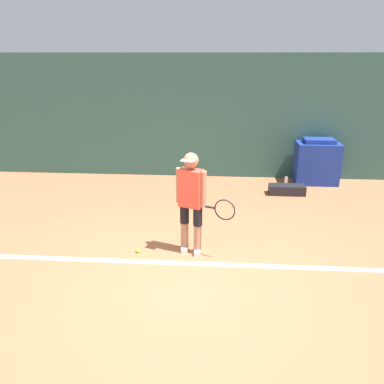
{
  "coord_description": "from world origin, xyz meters",
  "views": [
    {
      "loc": [
        0.42,
        -4.25,
        2.89
      ],
      "look_at": [
        0.04,
        1.1,
        0.92
      ],
      "focal_mm": 35.0,
      "sensor_mm": 36.0,
      "label": 1
    }
  ],
  "objects": [
    {
      "name": "ground_plane",
      "position": [
        0.0,
        0.0,
        0.0
      ],
      "size": [
        24.0,
        24.0,
        0.0
      ],
      "primitive_type": "plane",
      "color": "#B76642"
    },
    {
      "name": "back_wall",
      "position": [
        0.0,
        4.82,
        1.47
      ],
      "size": [
        24.0,
        0.1,
        2.94
      ],
      "color": "#2D564C",
      "rests_on": "ground_plane"
    },
    {
      "name": "court_baseline",
      "position": [
        0.0,
        0.52,
        0.01
      ],
      "size": [
        21.6,
        0.1,
        0.01
      ],
      "color": "white",
      "rests_on": "ground_plane"
    },
    {
      "name": "tennis_player",
      "position": [
        0.05,
        0.89,
        0.88
      ],
      "size": [
        0.88,
        0.41,
        1.58
      ],
      "rotation": [
        0.0,
        0.0,
        -0.36
      ],
      "color": "#A37556",
      "rests_on": "ground_plane"
    },
    {
      "name": "tennis_ball",
      "position": [
        -0.78,
        0.81,
        0.03
      ],
      "size": [
        0.07,
        0.07,
        0.07
      ],
      "color": "#D1E533",
      "rests_on": "ground_plane"
    },
    {
      "name": "covered_chair",
      "position": [
        2.75,
        4.43,
        0.51
      ],
      "size": [
        0.99,
        0.58,
        1.08
      ],
      "color": "navy",
      "rests_on": "ground_plane"
    },
    {
      "name": "equipment_bag",
      "position": [
        1.95,
        3.59,
        0.11
      ],
      "size": [
        0.78,
        0.3,
        0.21
      ],
      "color": "black",
      "rests_on": "ground_plane"
    },
    {
      "name": "water_bottle",
      "position": [
        2.04,
        4.24,
        0.11
      ],
      "size": [
        0.08,
        0.08,
        0.24
      ],
      "color": "white",
      "rests_on": "ground_plane"
    }
  ]
}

